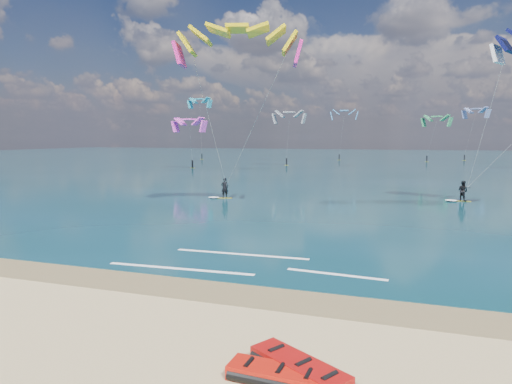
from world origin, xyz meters
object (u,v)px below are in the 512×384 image
at_px(packed_kite_mid, 299,375).
at_px(kitesurfer_far, 508,109).
at_px(packed_kite_left, 275,382).
at_px(kitesurfer_main, 231,111).

xyz_separation_m(packed_kite_mid, kitesurfer_far, (9.47, 30.42, 7.77)).
relative_size(packed_kite_mid, kitesurfer_far, 0.19).
height_order(packed_kite_left, kitesurfer_main, kitesurfer_main).
height_order(packed_kite_mid, kitesurfer_main, kitesurfer_main).
bearing_deg(kitesurfer_main, packed_kite_mid, -86.43).
bearing_deg(kitesurfer_far, packed_kite_left, -107.57).
height_order(packed_kite_left, packed_kite_mid, packed_kite_mid).
distance_m(packed_kite_left, packed_kite_mid, 0.64).
bearing_deg(packed_kite_left, packed_kite_mid, 49.29).
bearing_deg(kitesurfer_far, kitesurfer_main, -164.20).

